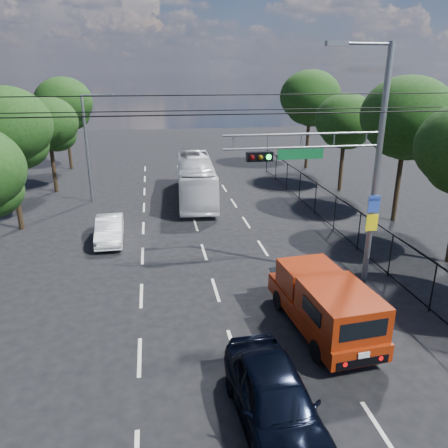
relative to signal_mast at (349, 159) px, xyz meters
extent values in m
plane|color=black|center=(-5.28, -7.99, -5.24)|extent=(120.00, 120.00, 0.00)
cube|color=beige|center=(-8.28, -3.99, -5.24)|extent=(0.12, 2.00, 0.01)
cube|color=beige|center=(-8.28, 0.01, -5.24)|extent=(0.12, 2.00, 0.01)
cube|color=beige|center=(-8.28, 4.01, -5.24)|extent=(0.12, 2.00, 0.01)
cube|color=beige|center=(-8.28, 8.01, -5.24)|extent=(0.12, 2.00, 0.01)
cube|color=beige|center=(-8.28, 12.01, -5.24)|extent=(0.12, 2.00, 0.01)
cube|color=beige|center=(-8.28, 16.01, -5.24)|extent=(0.12, 2.00, 0.01)
cube|color=beige|center=(-8.28, 20.01, -5.24)|extent=(0.12, 2.00, 0.01)
cube|color=beige|center=(-8.28, 24.01, -5.24)|extent=(0.12, 2.00, 0.01)
cube|color=beige|center=(-5.28, -7.99, -5.24)|extent=(0.12, 2.00, 0.01)
cube|color=beige|center=(-5.28, -3.99, -5.24)|extent=(0.12, 2.00, 0.01)
cube|color=beige|center=(-5.28, 0.01, -5.24)|extent=(0.12, 2.00, 0.01)
cube|color=beige|center=(-5.28, 4.01, -5.24)|extent=(0.12, 2.00, 0.01)
cube|color=beige|center=(-5.28, 8.01, -5.24)|extent=(0.12, 2.00, 0.01)
cube|color=beige|center=(-5.28, 12.01, -5.24)|extent=(0.12, 2.00, 0.01)
cube|color=beige|center=(-5.28, 16.01, -5.24)|extent=(0.12, 2.00, 0.01)
cube|color=beige|center=(-5.28, 20.01, -5.24)|extent=(0.12, 2.00, 0.01)
cube|color=beige|center=(-5.28, 24.01, -5.24)|extent=(0.12, 2.00, 0.01)
cube|color=beige|center=(-2.28, -7.99, -5.24)|extent=(0.12, 2.00, 0.01)
cube|color=beige|center=(-2.28, -3.99, -5.24)|extent=(0.12, 2.00, 0.01)
cube|color=beige|center=(-2.28, 0.01, -5.24)|extent=(0.12, 2.00, 0.01)
cube|color=beige|center=(-2.28, 4.01, -5.24)|extent=(0.12, 2.00, 0.01)
cube|color=beige|center=(-2.28, 8.01, -5.24)|extent=(0.12, 2.00, 0.01)
cube|color=beige|center=(-2.28, 12.01, -5.24)|extent=(0.12, 2.00, 0.01)
cube|color=beige|center=(-2.28, 16.01, -5.24)|extent=(0.12, 2.00, 0.01)
cube|color=beige|center=(-2.28, 20.01, -5.24)|extent=(0.12, 2.00, 0.01)
cube|color=beige|center=(-2.28, 24.01, -5.24)|extent=(0.12, 2.00, 0.01)
cylinder|color=slate|center=(1.22, 0.01, -0.49)|extent=(0.24, 0.24, 9.50)
cylinder|color=slate|center=(0.22, 0.01, 4.16)|extent=(2.00, 0.10, 0.10)
cube|color=slate|center=(-0.88, 0.01, 4.16)|extent=(0.80, 0.25, 0.18)
cylinder|color=slate|center=(-1.88, 0.01, 1.01)|extent=(6.20, 0.08, 0.08)
cylinder|color=slate|center=(-1.88, 0.01, 0.51)|extent=(6.20, 0.08, 0.08)
cube|color=black|center=(-3.58, 0.01, 0.21)|extent=(1.00, 0.28, 0.35)
sphere|color=#3F0505|center=(-3.90, -0.14, 0.21)|extent=(0.20, 0.20, 0.20)
sphere|color=#4C3805|center=(-3.58, -0.14, 0.21)|extent=(0.20, 0.20, 0.20)
sphere|color=#0CE533|center=(-3.26, -0.14, 0.21)|extent=(0.20, 0.20, 0.20)
cube|color=#0D5E2C|center=(-1.98, 0.01, 0.26)|extent=(1.80, 0.05, 0.40)
cube|color=blue|center=(1.20, -0.13, -1.84)|extent=(0.50, 0.04, 0.70)
cube|color=#FFEB0D|center=(1.20, -0.13, -2.64)|extent=(0.50, 0.04, 0.70)
cylinder|color=slate|center=(0.62, 0.01, 0.76)|extent=(0.05, 0.05, 0.50)
cylinder|color=slate|center=(-0.68, 0.01, 0.76)|extent=(0.05, 0.05, 0.50)
cylinder|color=slate|center=(-1.98, 0.01, 0.76)|extent=(0.05, 0.05, 0.50)
cylinder|color=slate|center=(-3.28, 0.01, 0.76)|extent=(0.05, 0.05, 0.50)
cylinder|color=slate|center=(-4.58, 0.01, 0.76)|extent=(0.05, 0.05, 0.50)
cylinder|color=slate|center=(-11.78, 14.01, -1.74)|extent=(0.18, 0.18, 7.00)
cylinder|color=slate|center=(-10.98, 14.01, 1.76)|extent=(1.60, 0.09, 0.09)
cube|color=slate|center=(-10.08, 14.01, 1.76)|extent=(0.60, 0.22, 0.15)
cylinder|color=black|center=(-5.28, -1.99, 1.96)|extent=(22.00, 0.04, 0.04)
cylinder|color=black|center=(-5.28, 1.51, 2.36)|extent=(22.00, 0.04, 0.04)
cylinder|color=black|center=(-5.28, 3.01, 1.66)|extent=(22.00, 0.04, 0.04)
cube|color=black|center=(2.32, 4.01, -3.29)|extent=(0.04, 34.00, 0.06)
cube|color=black|center=(2.32, 4.01, -5.09)|extent=(0.04, 34.00, 0.06)
cylinder|color=black|center=(2.32, -2.99, -4.24)|extent=(0.06, 0.06, 2.00)
cylinder|color=black|center=(2.32, 0.01, -4.24)|extent=(0.06, 0.06, 2.00)
cylinder|color=black|center=(2.32, 3.01, -4.24)|extent=(0.06, 0.06, 2.00)
cylinder|color=black|center=(2.32, 6.01, -4.24)|extent=(0.06, 0.06, 2.00)
cylinder|color=black|center=(2.32, 9.01, -4.24)|extent=(0.06, 0.06, 2.00)
cylinder|color=black|center=(2.32, 12.01, -4.24)|extent=(0.06, 0.06, 2.00)
cylinder|color=black|center=(2.32, 15.01, -4.24)|extent=(0.06, 0.06, 2.00)
cylinder|color=black|center=(2.32, 18.01, -4.24)|extent=(0.06, 0.06, 2.00)
cylinder|color=black|center=(2.32, 21.01, -4.24)|extent=(0.06, 0.06, 2.00)
cylinder|color=black|center=(6.52, 7.01, -2.86)|extent=(0.28, 0.28, 4.76)
ellipsoid|color=black|center=(6.52, 7.01, 0.88)|extent=(5.10, 5.10, 4.33)
ellipsoid|color=black|center=(6.92, 7.31, -0.31)|extent=(3.40, 3.40, 2.72)
ellipsoid|color=black|center=(6.17, 6.81, -0.14)|extent=(3.23, 3.23, 2.58)
cylinder|color=black|center=(6.12, 14.01, -3.23)|extent=(0.28, 0.28, 4.03)
ellipsoid|color=black|center=(6.12, 14.01, -0.06)|extent=(4.32, 4.32, 3.67)
ellipsoid|color=black|center=(6.52, 14.31, -1.07)|extent=(2.88, 2.88, 2.30)
ellipsoid|color=black|center=(5.77, 13.81, -0.92)|extent=(2.74, 2.74, 2.19)
cylinder|color=black|center=(6.32, 22.01, -2.78)|extent=(0.28, 0.28, 4.93)
ellipsoid|color=black|center=(6.32, 22.01, 1.09)|extent=(5.28, 5.28, 4.49)
ellipsoid|color=black|center=(6.72, 22.31, -0.14)|extent=(3.52, 3.52, 2.82)
ellipsoid|color=black|center=(5.97, 21.81, 0.04)|extent=(3.34, 3.34, 2.68)
cylinder|color=black|center=(-15.08, 9.01, -3.00)|extent=(0.28, 0.28, 4.48)
ellipsoid|color=black|center=(-15.08, 9.01, 0.52)|extent=(4.80, 4.80, 4.08)
ellipsoid|color=black|center=(-14.68, 9.31, -0.60)|extent=(3.20, 3.20, 2.56)
ellipsoid|color=black|center=(-15.43, 8.81, -0.44)|extent=(3.04, 3.04, 2.43)
cylinder|color=black|center=(-14.68, 17.01, -3.28)|extent=(0.28, 0.28, 3.92)
ellipsoid|color=black|center=(-14.68, 17.01, -0.20)|extent=(4.20, 4.20, 3.57)
ellipsoid|color=black|center=(-14.28, 17.31, -1.18)|extent=(2.80, 2.80, 2.24)
ellipsoid|color=black|center=(-15.03, 16.81, -1.04)|extent=(2.66, 2.66, 2.13)
cylinder|color=black|center=(-14.88, 25.01, -2.95)|extent=(0.28, 0.28, 4.59)
ellipsoid|color=black|center=(-14.88, 25.01, 0.66)|extent=(4.92, 4.92, 4.18)
ellipsoid|color=black|center=(-14.48, 25.31, -0.49)|extent=(3.28, 3.28, 2.62)
ellipsoid|color=black|center=(-15.23, 24.81, -0.32)|extent=(3.12, 3.12, 2.49)
cylinder|color=black|center=(-3.13, -1.87, -4.87)|extent=(0.34, 0.76, 0.74)
cylinder|color=black|center=(-1.35, -1.71, -4.87)|extent=(0.34, 0.76, 0.74)
cylinder|color=black|center=(-2.84, -5.12, -4.87)|extent=(0.34, 0.76, 0.74)
cylinder|color=black|center=(-1.06, -4.96, -4.87)|extent=(0.34, 0.76, 0.74)
cube|color=maroon|center=(-2.09, -3.42, -4.59)|extent=(2.46, 5.41, 0.59)
cube|color=maroon|center=(-2.30, -1.06, -4.51)|extent=(1.99, 0.75, 0.58)
cube|color=black|center=(-2.33, -0.78, -4.24)|extent=(1.82, 0.58, 0.32)
cube|color=maroon|center=(-2.20, -2.21, -3.82)|extent=(2.03, 1.79, 1.00)
cube|color=black|center=(-2.13, -3.00, -3.77)|extent=(1.63, 0.20, 0.58)
cube|color=maroon|center=(-1.99, -4.57, -3.75)|extent=(2.19, 2.84, 1.10)
cube|color=black|center=(-1.00, -4.48, -3.72)|extent=(0.15, 1.26, 0.47)
cube|color=black|center=(-2.97, -4.65, -3.72)|extent=(0.15, 1.26, 0.47)
cube|color=black|center=(-1.87, -5.89, -3.72)|extent=(1.52, 0.19, 0.58)
cube|color=black|center=(-1.86, -6.01, -4.72)|extent=(1.68, 0.23, 0.27)
cube|color=silver|center=(-1.85, -6.05, -4.45)|extent=(0.37, 0.06, 0.19)
imported|color=black|center=(-4.87, -7.38, -4.44)|extent=(2.09, 4.81, 1.61)
imported|color=silver|center=(-4.71, 13.53, -3.84)|extent=(2.89, 10.15, 2.80)
imported|color=white|center=(-9.98, 6.30, -4.61)|extent=(1.48, 3.91, 1.27)
camera|label=1|loc=(-7.53, -15.80, 3.28)|focal=35.00mm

